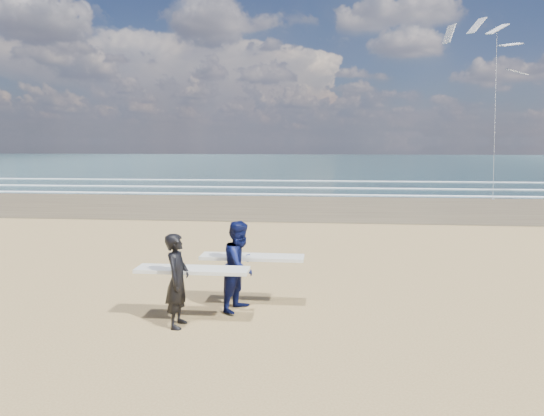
# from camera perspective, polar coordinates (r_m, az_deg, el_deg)

# --- Properties ---
(ocean) EXTENTS (220.00, 100.00, 0.02)m
(ocean) POSITION_cam_1_polar(r_m,az_deg,el_deg) (82.42, 17.43, 5.07)
(ocean) COLOR #183236
(ocean) RESTS_ON ground
(surfer_near) EXTENTS (2.20, 0.94, 1.79)m
(surfer_near) POSITION_cam_1_polar(r_m,az_deg,el_deg) (9.38, -10.82, -8.20)
(surfer_near) COLOR black
(surfer_near) RESTS_ON ground
(surfer_far) EXTENTS (2.20, 1.17, 1.87)m
(surfer_far) POSITION_cam_1_polar(r_m,az_deg,el_deg) (10.10, -3.66, -6.73)
(surfer_far) COLOR #0B113E
(surfer_far) RESTS_ON ground
(kite_1) EXTENTS (6.03, 4.76, 11.90)m
(kite_1) POSITION_cam_1_polar(r_m,az_deg,el_deg) (34.50, 24.82, 12.40)
(kite_1) COLOR slate
(kite_1) RESTS_ON ground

